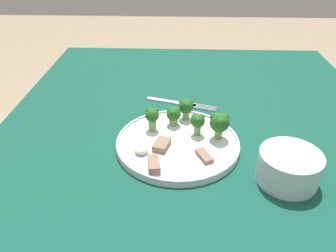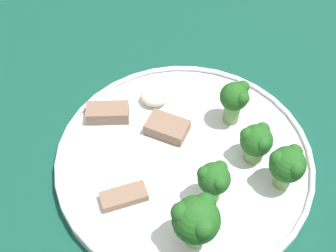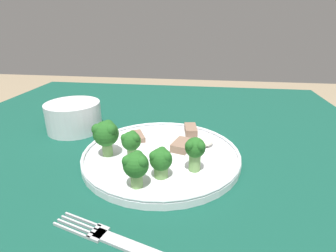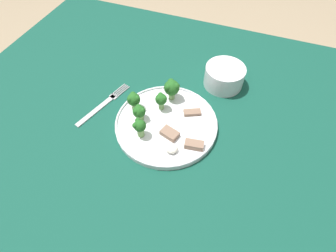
# 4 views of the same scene
# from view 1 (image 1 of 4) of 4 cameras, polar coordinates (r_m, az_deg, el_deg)

# --- Properties ---
(table) EXTENTS (1.26, 1.02, 0.70)m
(table) POSITION_cam_1_polar(r_m,az_deg,el_deg) (0.86, 4.74, -6.21)
(table) COLOR #114738
(table) RESTS_ON ground_plane
(dinner_plate) EXTENTS (0.29, 0.29, 0.02)m
(dinner_plate) POSITION_cam_1_polar(r_m,az_deg,el_deg) (0.77, 1.70, -2.94)
(dinner_plate) COLOR white
(dinner_plate) RESTS_ON table
(fork) EXTENTS (0.08, 0.21, 0.00)m
(fork) POSITION_cam_1_polar(r_m,az_deg,el_deg) (0.95, 2.13, 3.95)
(fork) COLOR #B2B2B7
(fork) RESTS_ON table
(cream_bowl) EXTENTS (0.12, 0.12, 0.07)m
(cream_bowl) POSITION_cam_1_polar(r_m,az_deg,el_deg) (0.70, 20.25, -6.88)
(cream_bowl) COLOR silver
(cream_bowl) RESTS_ON table
(broccoli_floret_near_rim_left) EXTENTS (0.04, 0.04, 0.06)m
(broccoli_floret_near_rim_left) POSITION_cam_1_polar(r_m,az_deg,el_deg) (0.84, 3.18, 3.41)
(broccoli_floret_near_rim_left) COLOR #709E56
(broccoli_floret_near_rim_left) RESTS_ON dinner_plate
(broccoli_floret_center_left) EXTENTS (0.03, 0.03, 0.05)m
(broccoli_floret_center_left) POSITION_cam_1_polar(r_m,az_deg,el_deg) (0.77, 5.22, 0.78)
(broccoli_floret_center_left) COLOR #709E56
(broccoli_floret_center_left) RESTS_ON dinner_plate
(broccoli_floret_back_left) EXTENTS (0.05, 0.05, 0.07)m
(broccoli_floret_back_left) POSITION_cam_1_polar(r_m,az_deg,el_deg) (0.76, 8.97, 0.57)
(broccoli_floret_back_left) COLOR #709E56
(broccoli_floret_back_left) RESTS_ON dinner_plate
(broccoli_floret_front_left) EXTENTS (0.03, 0.03, 0.06)m
(broccoli_floret_front_left) POSITION_cam_1_polar(r_m,az_deg,el_deg) (0.79, -2.76, 1.77)
(broccoli_floret_front_left) COLOR #709E56
(broccoli_floret_front_left) RESTS_ON dinner_plate
(broccoli_floret_center_back) EXTENTS (0.04, 0.04, 0.05)m
(broccoli_floret_center_back) POSITION_cam_1_polar(r_m,az_deg,el_deg) (0.81, 0.98, 2.01)
(broccoli_floret_center_back) COLOR #709E56
(broccoli_floret_center_back) RESTS_ON dinner_plate
(meat_slice_front_slice) EXTENTS (0.05, 0.04, 0.01)m
(meat_slice_front_slice) POSITION_cam_1_polar(r_m,az_deg,el_deg) (0.74, -1.11, -3.28)
(meat_slice_front_slice) COLOR #846651
(meat_slice_front_slice) RESTS_ON dinner_plate
(meat_slice_middle_slice) EXTENTS (0.05, 0.03, 0.02)m
(meat_slice_middle_slice) POSITION_cam_1_polar(r_m,az_deg,el_deg) (0.69, -2.48, -6.70)
(meat_slice_middle_slice) COLOR #846651
(meat_slice_middle_slice) RESTS_ON dinner_plate
(meat_slice_rear_slice) EXTENTS (0.05, 0.04, 0.01)m
(meat_slice_rear_slice) POSITION_cam_1_polar(r_m,az_deg,el_deg) (0.72, 6.34, -5.17)
(meat_slice_rear_slice) COLOR #846651
(meat_slice_rear_slice) RESTS_ON dinner_plate
(sauce_dollop) EXTENTS (0.03, 0.03, 0.02)m
(sauce_dollop) POSITION_cam_1_polar(r_m,az_deg,el_deg) (0.73, -4.68, -4.07)
(sauce_dollop) COLOR silver
(sauce_dollop) RESTS_ON dinner_plate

